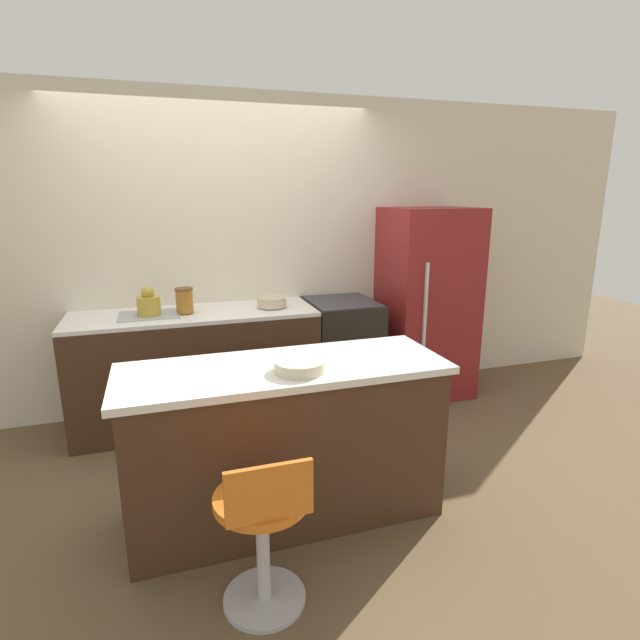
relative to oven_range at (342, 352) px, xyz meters
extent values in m
plane|color=brown|center=(-0.95, -0.34, -0.46)|extent=(14.00, 14.00, 0.00)
cube|color=beige|center=(-0.95, 0.35, 0.84)|extent=(8.00, 0.06, 2.60)
cube|color=#422819|center=(-1.23, 0.00, -0.02)|extent=(1.87, 0.64, 0.88)
cube|color=white|center=(-1.23, 0.00, 0.44)|extent=(1.87, 0.64, 0.03)
cube|color=#9EA3A8|center=(-1.56, 0.00, 0.46)|extent=(0.44, 0.35, 0.01)
cube|color=#422819|center=(-0.86, -1.40, -0.02)|extent=(1.70, 0.60, 0.87)
cube|color=white|center=(-0.86, -1.40, 0.43)|extent=(1.77, 0.64, 0.04)
cube|color=black|center=(0.00, 0.00, 0.00)|extent=(0.56, 0.64, 0.91)
cube|color=black|center=(0.00, -0.32, -0.14)|extent=(0.40, 0.01, 0.32)
cube|color=#333338|center=(0.00, 0.00, 0.46)|extent=(0.54, 0.61, 0.01)
cube|color=maroon|center=(0.81, -0.01, 0.38)|extent=(0.75, 0.65, 1.68)
cube|color=silver|center=(0.60, -0.34, 0.43)|extent=(0.02, 0.02, 0.76)
cylinder|color=#B7B7BC|center=(-1.11, -1.99, -0.45)|extent=(0.38, 0.38, 0.02)
cylinder|color=#B7B7BC|center=(-1.11, -1.99, -0.20)|extent=(0.06, 0.06, 0.51)
cylinder|color=orange|center=(-1.11, -1.99, 0.07)|extent=(0.42, 0.42, 0.04)
cube|color=orange|center=(-1.11, -2.17, 0.21)|extent=(0.36, 0.02, 0.24)
cylinder|color=#B29333|center=(-1.55, -0.02, 0.53)|extent=(0.17, 0.17, 0.14)
sphere|color=#B29333|center=(-1.55, -0.02, 0.63)|extent=(0.09, 0.09, 0.09)
cylinder|color=#C1B28E|center=(-0.61, -0.02, 0.50)|extent=(0.23, 0.23, 0.08)
cylinder|color=#9E6623|center=(-1.29, -0.02, 0.55)|extent=(0.13, 0.13, 0.18)
cylinder|color=brown|center=(-1.29, -0.02, 0.64)|extent=(0.13, 0.13, 0.02)
cylinder|color=beige|center=(-0.80, -1.52, 0.48)|extent=(0.27, 0.27, 0.06)
camera|label=1|loc=(-1.46, -3.87, 1.36)|focal=28.00mm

